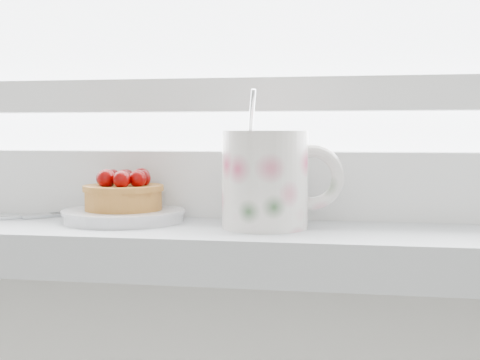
# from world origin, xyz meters

# --- Properties ---
(saucer) EXTENTS (0.12, 0.12, 0.01)m
(saucer) POSITION_xyz_m (-0.07, 1.90, 0.95)
(saucer) COLOR silver
(saucer) RESTS_ON windowsill
(raspberry_tart) EXTENTS (0.08, 0.08, 0.04)m
(raspberry_tart) POSITION_xyz_m (-0.07, 1.90, 0.97)
(raspberry_tart) COLOR #945A20
(raspberry_tart) RESTS_ON saucer
(floral_mug) EXTENTS (0.12, 0.10, 0.13)m
(floral_mug) POSITION_xyz_m (0.08, 1.88, 0.99)
(floral_mug) COLOR silver
(floral_mug) RESTS_ON windowsill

